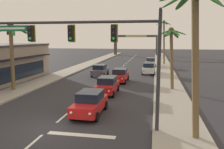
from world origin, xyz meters
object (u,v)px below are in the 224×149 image
object	(u,v)px
traffic_signal_mast	(99,44)
sedan_parked_mid_kerb	(150,62)
sedan_lead_at_stop_bar	(90,103)
town_gateway_arch	(136,42)
palm_right_farthest	(164,35)
palm_right_second	(171,45)
sedan_oncoming_far	(100,70)
palm_left_second	(11,44)
sedan_fifth_in_queue	(120,75)
sedan_parked_nearest_kerb	(148,68)
palm_right_nearest	(195,30)
sedan_third_in_queue	(107,85)

from	to	relation	value
traffic_signal_mast	sedan_parked_mid_kerb	world-z (taller)	traffic_signal_mast
traffic_signal_mast	sedan_lead_at_stop_bar	distance (m)	5.17
town_gateway_arch	palm_right_farthest	bearing A→B (deg)	-73.63
traffic_signal_mast	palm_right_second	size ratio (longest dim) A/B	1.57
sedan_oncoming_far	traffic_signal_mast	bearing A→B (deg)	-76.79
palm_left_second	town_gateway_arch	bearing A→B (deg)	81.53
sedan_fifth_in_queue	palm_right_second	distance (m)	8.04
sedan_oncoming_far	sedan_parked_mid_kerb	world-z (taller)	same
sedan_parked_nearest_kerb	palm_right_farthest	bearing A→B (deg)	79.05
palm_right_nearest	traffic_signal_mast	bearing A→B (deg)	173.18
sedan_third_in_queue	palm_right_nearest	world-z (taller)	palm_right_nearest
sedan_parked_nearest_kerb	palm_right_nearest	world-z (taller)	palm_right_nearest
palm_right_second	sedan_oncoming_far	bearing A→B (deg)	139.93
sedan_fifth_in_queue	sedan_parked_nearest_kerb	bearing A→B (deg)	66.26
sedan_fifth_in_queue	palm_right_farthest	world-z (taller)	palm_right_farthest
sedan_fifth_in_queue	town_gateway_arch	distance (m)	48.20
palm_right_second	town_gateway_arch	bearing A→B (deg)	98.60
sedan_lead_at_stop_bar	palm_right_nearest	world-z (taller)	palm_right_nearest
traffic_signal_mast	palm_right_second	distance (m)	12.80
sedan_parked_nearest_kerb	palm_left_second	bearing A→B (deg)	-132.35
palm_right_nearest	palm_right_farthest	xyz separation A→B (m)	(-0.31, 37.44, 0.35)
sedan_fifth_in_queue	palm_left_second	size ratio (longest dim) A/B	0.63
sedan_parked_mid_kerb	palm_left_second	xyz separation A→B (m)	(-13.57, -24.81, 4.00)
palm_right_nearest	sedan_oncoming_far	bearing A→B (deg)	115.74
sedan_fifth_in_queue	sedan_parked_nearest_kerb	world-z (taller)	same
traffic_signal_mast	palm_right_farthest	xyz separation A→B (m)	(4.90, 36.82, 1.08)
sedan_oncoming_far	palm_right_nearest	size ratio (longest dim) A/B	0.55
sedan_parked_nearest_kerb	sedan_parked_mid_kerb	xyz separation A→B (m)	(0.08, 10.01, 0.00)
sedan_lead_at_stop_bar	town_gateway_arch	world-z (taller)	town_gateway_arch
traffic_signal_mast	sedan_oncoming_far	world-z (taller)	traffic_signal_mast
sedan_parked_mid_kerb	palm_right_nearest	bearing A→B (deg)	-85.19
sedan_third_in_queue	palm_right_nearest	distance (m)	12.77
traffic_signal_mast	sedan_oncoming_far	bearing A→B (deg)	103.21
sedan_parked_mid_kerb	palm_right_farthest	xyz separation A→B (m)	(2.54, 3.53, 5.38)
sedan_third_in_queue	sedan_parked_nearest_kerb	distance (m)	14.64
traffic_signal_mast	town_gateway_arch	size ratio (longest dim) A/B	0.72
traffic_signal_mast	palm_right_nearest	size ratio (longest dim) A/B	1.27
sedan_third_in_queue	palm_right_second	distance (m)	7.83
palm_right_farthest	town_gateway_arch	bearing A→B (deg)	106.37
palm_right_second	town_gateway_arch	xyz separation A→B (m)	(-7.84, 51.84, -0.50)
palm_right_nearest	palm_right_farthest	bearing A→B (deg)	90.48
sedan_lead_at_stop_bar	sedan_fifth_in_queue	size ratio (longest dim) A/B	1.00
palm_right_farthest	town_gateway_arch	distance (m)	28.07
sedan_fifth_in_queue	palm_right_second	world-z (taller)	palm_right_second
palm_left_second	palm_right_second	distance (m)	16.40
sedan_fifth_in_queue	sedan_oncoming_far	size ratio (longest dim) A/B	1.00
traffic_signal_mast	palm_left_second	size ratio (longest dim) A/B	1.46
sedan_parked_nearest_kerb	palm_right_farthest	xyz separation A→B (m)	(2.62, 13.54, 5.38)
palm_right_second	palm_right_farthest	distance (m)	25.02
traffic_signal_mast	palm_left_second	xyz separation A→B (m)	(-11.21, 8.48, -0.30)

